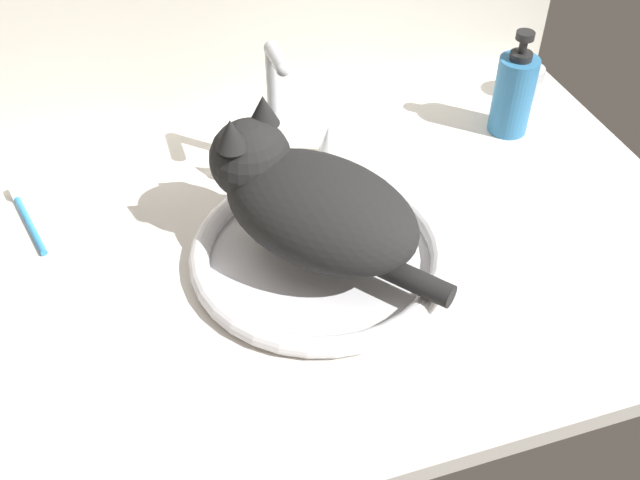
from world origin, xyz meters
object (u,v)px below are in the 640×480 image
at_px(sink_basin, 320,254).
at_px(soap_pump_bottle, 513,93).
at_px(faucet, 276,125).
at_px(cat, 304,199).
at_px(metal_jar, 527,81).
at_px(toothbrush, 27,218).

distance_m(sink_basin, soap_pump_bottle, 0.47).
xyz_separation_m(faucet, cat, (-0.02, -0.21, 0.02)).
bearing_deg(soap_pump_bottle, faucet, 178.00).
xyz_separation_m(metal_jar, soap_pump_bottle, (-0.09, -0.09, 0.04)).
height_order(metal_jar, toothbrush, metal_jar).
height_order(faucet, metal_jar, faucet).
relative_size(metal_jar, toothbrush, 0.35).
height_order(soap_pump_bottle, toothbrush, soap_pump_bottle).
xyz_separation_m(metal_jar, toothbrush, (-0.90, -0.09, -0.02)).
distance_m(cat, soap_pump_bottle, 0.47).
height_order(sink_basin, metal_jar, metal_jar).
height_order(sink_basin, cat, cat).
bearing_deg(toothbrush, metal_jar, 5.84).
xyz_separation_m(faucet, soap_pump_bottle, (0.41, -0.01, -0.01)).
distance_m(sink_basin, metal_jar, 0.59).
height_order(cat, metal_jar, cat).
distance_m(faucet, soap_pump_bottle, 0.41).
distance_m(faucet, toothbrush, 0.40).
height_order(cat, toothbrush, cat).
bearing_deg(cat, toothbrush, 152.86).
bearing_deg(sink_basin, toothbrush, 151.46).
height_order(cat, soap_pump_bottle, cat).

